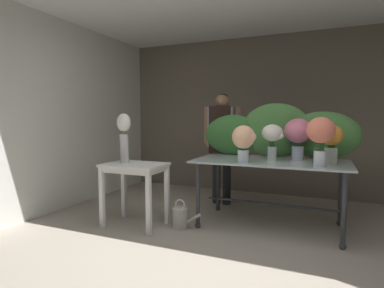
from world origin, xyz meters
name	(u,v)px	position (x,y,z in m)	size (l,w,h in m)	color
ground_plane	(247,222)	(0.00, 1.64, 0.00)	(7.22, 7.22, 0.00)	#9E9384
wall_back	(271,116)	(0.00, 3.28, 1.32)	(5.20, 0.12, 2.65)	#706656
wall_left	(81,116)	(-2.60, 1.64, 1.32)	(0.12, 3.40, 2.65)	silver
display_table_glass	(271,170)	(0.28, 1.59, 0.67)	(1.74, 0.95, 0.80)	silver
side_table_white	(135,173)	(-1.21, 0.99, 0.64)	(0.71, 0.51, 0.75)	white
florist	(222,137)	(-0.55, 2.31, 1.01)	(0.56, 0.24, 1.64)	#232328
foliage_backdrop	(283,133)	(0.36, 1.94, 1.09)	(1.91, 0.31, 0.68)	#387033
vase_coral_anemones	(321,134)	(0.81, 1.26, 1.12)	(0.28, 0.28, 0.50)	silver
vase_ivory_carnations	(273,137)	(0.30, 1.55, 1.07)	(0.25, 0.24, 0.42)	silver
vase_sunset_roses	(331,141)	(0.92, 1.52, 1.04)	(0.23, 0.23, 0.42)	silver
vase_rosy_dahlias	(298,134)	(0.56, 1.72, 1.10)	(0.32, 0.32, 0.49)	silver
vase_peach_hydrangea	(244,140)	(0.03, 1.26, 1.05)	(0.27, 0.25, 0.41)	silver
vase_white_roses_tall	(124,136)	(-1.35, 0.99, 1.08)	(0.16, 0.16, 0.59)	silver
watering_can	(181,217)	(-0.67, 1.13, 0.13)	(0.35, 0.18, 0.34)	#B7B2A8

